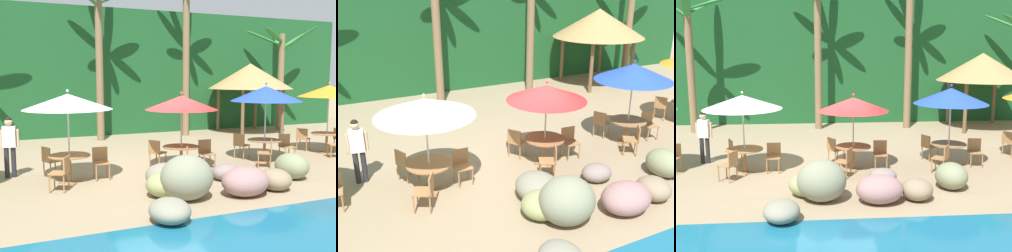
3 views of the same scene
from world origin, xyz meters
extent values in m
plane|color=#937F60|center=(0.00, 0.00, 0.00)|extent=(120.00, 120.00, 0.00)
cube|color=#937F60|center=(0.00, 0.00, 0.00)|extent=(18.00, 5.20, 0.01)
cube|color=#194C23|center=(0.00, 9.00, 3.00)|extent=(28.00, 2.40, 6.00)
ellipsoid|color=gray|center=(-1.43, -4.00, 0.24)|extent=(0.81, 0.94, 0.48)
ellipsoid|color=gray|center=(-0.59, -1.74, 0.32)|extent=(1.02, 1.17, 0.63)
ellipsoid|color=gray|center=(1.22, -1.64, 0.22)|extent=(0.78, 0.69, 0.44)
ellipsoid|color=#867259|center=(1.85, -2.94, 0.27)|extent=(0.79, 0.86, 0.54)
ellipsoid|color=gray|center=(-0.51, -2.81, 0.52)|extent=(1.23, 1.14, 1.04)
ellipsoid|color=gray|center=(2.98, -2.19, 0.36)|extent=(0.86, 1.02, 0.71)
ellipsoid|color=#899159|center=(-0.88, -2.42, 0.30)|extent=(0.93, 0.89, 0.60)
ellipsoid|color=gray|center=(0.89, -3.07, 0.35)|extent=(1.17, 0.96, 0.69)
cylinder|color=silver|center=(-2.74, -0.26, 1.13)|extent=(0.04, 0.04, 2.25)
cone|color=white|center=(-2.74, -0.26, 2.15)|extent=(2.32, 2.32, 0.41)
sphere|color=white|center=(-2.74, -0.26, 2.44)|extent=(0.07, 0.07, 0.07)
cube|color=olive|center=(-2.74, -0.26, 0.01)|extent=(0.60, 0.12, 0.03)
cube|color=olive|center=(-2.74, -0.26, 0.01)|extent=(0.12, 0.60, 0.03)
cylinder|color=olive|center=(-2.74, -0.26, 0.37)|extent=(0.09, 0.09, 0.71)
cylinder|color=olive|center=(-2.74, -0.26, 0.72)|extent=(1.10, 1.10, 0.03)
cylinder|color=#9E7042|center=(-1.72, -0.47, 0.23)|extent=(0.04, 0.04, 0.45)
cylinder|color=#9E7042|center=(-2.07, -0.45, 0.23)|extent=(0.04, 0.04, 0.45)
cylinder|color=#9E7042|center=(-1.71, -0.11, 0.23)|extent=(0.04, 0.04, 0.45)
cylinder|color=#9E7042|center=(-2.06, -0.10, 0.23)|extent=(0.04, 0.04, 0.45)
cube|color=#9E7042|center=(-1.89, -0.28, 0.47)|extent=(0.43, 0.43, 0.03)
cube|color=#9E7042|center=(-1.88, -0.08, 0.66)|extent=(0.42, 0.05, 0.42)
cylinder|color=#9E7042|center=(-2.99, 0.76, 0.23)|extent=(0.04, 0.04, 0.45)
cylinder|color=#9E7042|center=(-2.85, 0.43, 0.23)|extent=(0.04, 0.04, 0.45)
cylinder|color=#9E7042|center=(-3.32, 0.61, 0.23)|extent=(0.04, 0.04, 0.45)
cylinder|color=#9E7042|center=(-3.18, 0.29, 0.23)|extent=(0.04, 0.04, 0.45)
cube|color=#9E7042|center=(-3.08, 0.52, 0.47)|extent=(0.55, 0.55, 0.03)
cube|color=#9E7042|center=(-3.27, 0.44, 0.66)|extent=(0.20, 0.40, 0.42)
cylinder|color=#9E7042|center=(-3.36, -1.10, 0.23)|extent=(0.04, 0.04, 0.45)
cylinder|color=#9E7042|center=(-3.20, -0.78, 0.23)|extent=(0.04, 0.04, 0.45)
cylinder|color=#9E7042|center=(-3.04, -1.26, 0.23)|extent=(0.04, 0.04, 0.45)
cylinder|color=#9E7042|center=(-2.88, -0.94, 0.23)|extent=(0.04, 0.04, 0.45)
cube|color=#9E7042|center=(-3.12, -1.02, 0.47)|extent=(0.56, 0.56, 0.03)
cube|color=#9E7042|center=(-2.94, -1.11, 0.66)|extent=(0.22, 0.39, 0.42)
cylinder|color=silver|center=(0.54, -0.18, 1.07)|extent=(0.04, 0.04, 2.14)
cone|color=red|center=(0.54, -0.18, 2.04)|extent=(2.15, 2.15, 0.41)
sphere|color=red|center=(0.54, -0.18, 2.32)|extent=(0.07, 0.07, 0.07)
cube|color=olive|center=(0.54, -0.18, 0.01)|extent=(0.60, 0.12, 0.03)
cube|color=olive|center=(0.54, -0.18, 0.01)|extent=(0.12, 0.60, 0.03)
cylinder|color=olive|center=(0.54, -0.18, 0.37)|extent=(0.09, 0.09, 0.71)
cylinder|color=olive|center=(0.54, -0.18, 0.72)|extent=(1.10, 1.10, 0.03)
cylinder|color=#9E7042|center=(1.56, -0.42, 0.23)|extent=(0.04, 0.04, 0.45)
cylinder|color=#9E7042|center=(1.20, -0.40, 0.23)|extent=(0.04, 0.04, 0.45)
cylinder|color=#9E7042|center=(1.58, -0.07, 0.23)|extent=(0.04, 0.04, 0.45)
cylinder|color=#9E7042|center=(1.23, -0.04, 0.23)|extent=(0.04, 0.04, 0.45)
cube|color=#9E7042|center=(1.39, -0.23, 0.47)|extent=(0.45, 0.45, 0.03)
cube|color=#9E7042|center=(1.41, -0.04, 0.66)|extent=(0.42, 0.06, 0.42)
cylinder|color=#9E7042|center=(0.12, 0.77, 0.23)|extent=(0.04, 0.04, 0.45)
cylinder|color=#9E7042|center=(0.32, 0.48, 0.23)|extent=(0.04, 0.04, 0.45)
cylinder|color=#9E7042|center=(-0.18, 0.57, 0.23)|extent=(0.04, 0.04, 0.45)
cylinder|color=#9E7042|center=(0.02, 0.28, 0.23)|extent=(0.04, 0.04, 0.45)
cube|color=#9E7042|center=(0.07, 0.52, 0.47)|extent=(0.58, 0.58, 0.03)
cube|color=#9E7042|center=(-0.10, 0.41, 0.66)|extent=(0.27, 0.37, 0.42)
cylinder|color=#9E7042|center=(-0.08, -1.02, 0.23)|extent=(0.04, 0.04, 0.45)
cylinder|color=#9E7042|center=(0.08, -0.70, 0.23)|extent=(0.04, 0.04, 0.45)
cylinder|color=#9E7042|center=(0.24, -1.18, 0.23)|extent=(0.04, 0.04, 0.45)
cylinder|color=#9E7042|center=(0.40, -0.86, 0.23)|extent=(0.04, 0.04, 0.45)
cube|color=#9E7042|center=(0.16, -0.94, 0.47)|extent=(0.56, 0.56, 0.03)
cube|color=#9E7042|center=(0.34, -1.03, 0.66)|extent=(0.22, 0.39, 0.42)
cylinder|color=silver|center=(3.59, -0.10, 1.18)|extent=(0.04, 0.04, 2.35)
cone|color=blue|center=(3.59, -0.10, 2.25)|extent=(2.30, 2.30, 0.49)
sphere|color=blue|center=(3.59, -0.10, 2.57)|extent=(0.07, 0.07, 0.07)
cube|color=olive|center=(3.59, -0.10, 0.01)|extent=(0.60, 0.12, 0.03)
cube|color=olive|center=(3.59, -0.10, 0.01)|extent=(0.12, 0.60, 0.03)
cylinder|color=olive|center=(3.59, -0.10, 0.37)|extent=(0.09, 0.09, 0.71)
cylinder|color=olive|center=(3.59, -0.10, 0.72)|extent=(1.10, 1.10, 0.03)
cylinder|color=#9E7042|center=(4.59, -0.41, 0.23)|extent=(0.04, 0.04, 0.45)
cylinder|color=#9E7042|center=(4.23, -0.36, 0.23)|extent=(0.04, 0.04, 0.45)
cylinder|color=#9E7042|center=(4.63, -0.05, 0.23)|extent=(0.04, 0.04, 0.45)
cylinder|color=#9E7042|center=(4.28, -0.01, 0.23)|extent=(0.04, 0.04, 0.45)
cube|color=#9E7042|center=(4.43, -0.21, 0.47)|extent=(0.47, 0.47, 0.03)
cube|color=#9E7042|center=(4.46, -0.01, 0.66)|extent=(0.42, 0.09, 0.42)
cylinder|color=#9E7042|center=(3.29, 0.90, 0.23)|extent=(0.04, 0.04, 0.45)
cylinder|color=#9E7042|center=(3.45, 0.58, 0.23)|extent=(0.04, 0.04, 0.45)
cylinder|color=#9E7042|center=(2.97, 0.74, 0.23)|extent=(0.04, 0.04, 0.45)
cylinder|color=#9E7042|center=(3.13, 0.42, 0.23)|extent=(0.04, 0.04, 0.45)
cube|color=#9E7042|center=(3.21, 0.66, 0.47)|extent=(0.56, 0.56, 0.03)
cube|color=#9E7042|center=(3.03, 0.57, 0.66)|extent=(0.22, 0.39, 0.42)
cylinder|color=#9E7042|center=(2.84, -0.83, 0.23)|extent=(0.04, 0.04, 0.45)
cylinder|color=#9E7042|center=(3.05, -0.54, 0.23)|extent=(0.04, 0.04, 0.45)
cylinder|color=#9E7042|center=(3.13, -1.04, 0.23)|extent=(0.04, 0.04, 0.45)
cylinder|color=#9E7042|center=(3.34, -0.75, 0.23)|extent=(0.04, 0.04, 0.45)
cube|color=#9E7042|center=(3.09, -0.79, 0.47)|extent=(0.59, 0.59, 0.03)
cube|color=#9E7042|center=(3.25, -0.91, 0.66)|extent=(0.27, 0.36, 0.42)
cylinder|color=silver|center=(6.62, 0.29, 1.19)|extent=(0.04, 0.04, 2.38)
cone|color=orange|center=(6.62, 0.29, 2.28)|extent=(2.19, 2.19, 0.42)
sphere|color=orange|center=(6.62, 0.29, 2.57)|extent=(0.07, 0.07, 0.07)
cube|color=olive|center=(6.62, 0.29, 0.01)|extent=(0.60, 0.12, 0.03)
cube|color=olive|center=(6.62, 0.29, 0.01)|extent=(0.12, 0.60, 0.03)
cylinder|color=olive|center=(6.62, 0.29, 0.37)|extent=(0.09, 0.09, 0.71)
cylinder|color=olive|center=(6.62, 0.29, 0.72)|extent=(1.10, 1.10, 0.03)
cylinder|color=#9E7042|center=(7.26, 0.55, 0.23)|extent=(0.04, 0.04, 0.45)
cylinder|color=#9E7042|center=(6.23, 1.26, 0.23)|extent=(0.04, 0.04, 0.45)
cylinder|color=#9E7042|center=(6.42, 0.95, 0.23)|extent=(0.04, 0.04, 0.45)
cylinder|color=#9E7042|center=(5.93, 1.07, 0.23)|extent=(0.04, 0.04, 0.45)
cylinder|color=#9E7042|center=(6.12, 0.77, 0.23)|extent=(0.04, 0.04, 0.45)
cube|color=#9E7042|center=(6.17, 1.01, 0.47)|extent=(0.58, 0.58, 0.03)
cube|color=#9E7042|center=(6.00, 0.91, 0.66)|extent=(0.25, 0.38, 0.42)
cylinder|color=#9E7042|center=(6.01, -0.56, 0.23)|extent=(0.04, 0.04, 0.45)
cylinder|color=#9E7042|center=(6.16, -0.24, 0.23)|extent=(0.04, 0.04, 0.45)
cube|color=#9E7042|center=(6.25, -0.48, 0.47)|extent=(0.56, 0.56, 0.03)
cylinder|color=brown|center=(-0.34, 6.45, 3.25)|extent=(0.32, 0.32, 6.51)
cylinder|color=brown|center=(3.74, 6.34, 3.48)|extent=(0.32, 0.32, 6.95)
cylinder|color=brown|center=(9.27, 6.40, 2.50)|extent=(0.32, 0.32, 5.00)
ellipsoid|color=#2D7A38|center=(10.25, 6.49, 4.78)|extent=(1.86, 0.54, 0.96)
ellipsoid|color=#2D7A38|center=(9.70, 7.28, 4.75)|extent=(1.11, 1.76, 1.06)
ellipsoid|color=#2D7A38|center=(8.39, 6.83, 4.80)|extent=(1.84, 1.15, 0.87)
ellipsoid|color=#2D7A38|center=(8.40, 5.92, 4.85)|extent=(1.86, 1.24, 0.71)
ellipsoid|color=#2D7A38|center=(9.69, 5.50, 4.73)|extent=(1.07, 1.74, 1.12)
cylinder|color=brown|center=(5.97, 7.14, 1.10)|extent=(0.16, 0.16, 2.20)
cylinder|color=brown|center=(8.24, 7.14, 1.10)|extent=(0.16, 0.16, 2.20)
cylinder|color=brown|center=(5.97, 4.86, 1.10)|extent=(0.16, 0.16, 2.20)
cylinder|color=brown|center=(8.24, 4.86, 1.10)|extent=(0.16, 0.16, 2.20)
cone|color=#9E7F4C|center=(7.10, 6.00, 2.82)|extent=(4.14, 4.14, 1.24)
cylinder|color=#232328|center=(-4.27, 0.91, 0.43)|extent=(0.13, 0.13, 0.86)
cylinder|color=#232328|center=(-4.09, 0.91, 0.43)|extent=(0.13, 0.13, 0.86)
cube|color=white|center=(-4.18, 0.91, 1.15)|extent=(0.37, 0.25, 0.58)
cylinder|color=#D6AD89|center=(-4.40, 0.91, 1.10)|extent=(0.08, 0.08, 0.50)
cylinder|color=#D6AD89|center=(-3.96, 0.91, 1.10)|extent=(0.08, 0.08, 0.50)
sphere|color=#D6AD89|center=(-4.18, 0.91, 1.56)|extent=(0.21, 0.21, 0.21)
sphere|color=black|center=(-4.18, 0.91, 1.61)|extent=(0.18, 0.18, 0.18)
camera|label=1|loc=(-4.32, -10.84, 2.80)|focal=42.78mm
camera|label=2|loc=(-4.89, -8.77, 5.04)|focal=42.86mm
camera|label=3|loc=(-0.82, -12.84, 3.81)|focal=45.52mm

